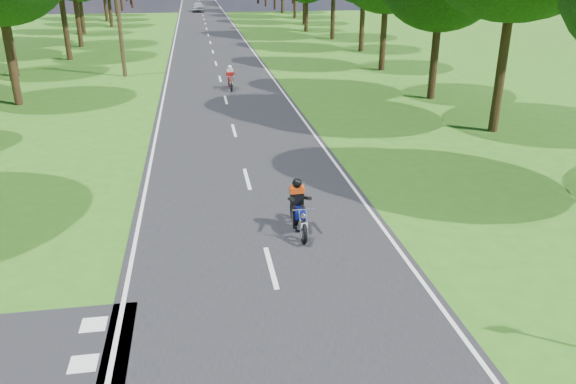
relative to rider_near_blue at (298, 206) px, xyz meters
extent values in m
plane|color=#2B6116|center=(-0.99, -3.83, -0.74)|extent=(160.00, 160.00, 0.00)
cube|color=black|center=(-0.99, 46.17, -0.73)|extent=(7.00, 140.00, 0.02)
cube|color=silver|center=(-0.99, -1.83, -0.72)|extent=(0.12, 2.00, 0.01)
cube|color=silver|center=(-0.99, 4.17, -0.72)|extent=(0.12, 2.00, 0.01)
cube|color=silver|center=(-0.99, 10.17, -0.72)|extent=(0.12, 2.00, 0.01)
cube|color=silver|center=(-0.99, 16.17, -0.72)|extent=(0.12, 2.00, 0.01)
cube|color=silver|center=(-0.99, 22.17, -0.72)|extent=(0.12, 2.00, 0.01)
cube|color=silver|center=(-0.99, 28.17, -0.72)|extent=(0.12, 2.00, 0.01)
cube|color=silver|center=(-0.99, 34.17, -0.72)|extent=(0.12, 2.00, 0.01)
cube|color=silver|center=(-0.99, 40.17, -0.72)|extent=(0.12, 2.00, 0.01)
cube|color=silver|center=(-0.99, 46.17, -0.72)|extent=(0.12, 2.00, 0.01)
cube|color=silver|center=(-0.99, 52.17, -0.72)|extent=(0.12, 2.00, 0.01)
cube|color=silver|center=(-0.99, 58.17, -0.72)|extent=(0.12, 2.00, 0.01)
cube|color=silver|center=(-0.99, 64.17, -0.72)|extent=(0.12, 2.00, 0.01)
cube|color=silver|center=(-0.99, 70.17, -0.72)|extent=(0.12, 2.00, 0.01)
cube|color=silver|center=(-0.99, 76.17, -0.72)|extent=(0.12, 2.00, 0.01)
cube|color=silver|center=(-0.99, 82.17, -0.72)|extent=(0.12, 2.00, 0.01)
cube|color=silver|center=(-0.99, 88.17, -0.72)|extent=(0.12, 2.00, 0.01)
cube|color=silver|center=(-0.99, 94.17, -0.72)|extent=(0.12, 2.00, 0.01)
cube|color=silver|center=(-0.99, 100.17, -0.72)|extent=(0.12, 2.00, 0.01)
cube|color=silver|center=(-0.99, 106.17, -0.72)|extent=(0.12, 2.00, 0.01)
cube|color=silver|center=(-4.29, 46.17, -0.72)|extent=(0.10, 140.00, 0.01)
cube|color=silver|center=(2.31, 46.17, -0.72)|extent=(0.10, 140.00, 0.01)
cube|color=silver|center=(-4.79, -4.73, -0.72)|extent=(0.50, 0.50, 0.01)
cube|color=silver|center=(-4.79, -3.53, -0.72)|extent=(0.50, 0.50, 0.01)
cylinder|color=black|center=(-11.56, 16.93, 1.21)|extent=(0.40, 0.40, 3.91)
cylinder|color=black|center=(-13.92, 25.35, 1.15)|extent=(0.40, 0.40, 3.79)
cylinder|color=black|center=(-11.81, 31.77, 1.42)|extent=(0.40, 0.40, 4.32)
cylinder|color=black|center=(-12.25, 39.27, 1.46)|extent=(0.40, 0.40, 4.40)
cylinder|color=black|center=(-13.60, 48.95, 0.86)|extent=(0.40, 0.40, 3.20)
cylinder|color=black|center=(-11.74, 56.32, 0.87)|extent=(0.40, 0.40, 3.22)
cylinder|color=black|center=(-13.28, 64.08, 1.06)|extent=(0.40, 0.40, 3.61)
cylinder|color=black|center=(-12.93, 71.91, 0.59)|extent=(0.40, 0.40, 2.67)
cylinder|color=black|center=(-13.17, 81.07, 0.80)|extent=(0.40, 0.40, 3.09)
cylinder|color=black|center=(10.08, 8.37, 1.54)|extent=(0.40, 0.40, 4.56)
cylinder|color=black|center=(9.94, 14.86, 1.00)|extent=(0.40, 0.40, 3.49)
cylinder|color=black|center=(10.08, 23.75, 1.10)|extent=(0.40, 0.40, 3.69)
cylinder|color=black|center=(11.18, 32.59, 1.13)|extent=(0.40, 0.40, 3.74)
cylinder|color=black|center=(10.73, 40.89, 1.58)|extent=(0.40, 0.40, 4.64)
cylinder|color=black|center=(9.56, 48.09, 0.71)|extent=(0.40, 0.40, 2.91)
cylinder|color=black|center=(10.78, 55.57, 1.20)|extent=(0.40, 0.40, 3.88)
cylinder|color=black|center=(11.11, 64.04, 1.35)|extent=(0.40, 0.40, 4.18)
cylinder|color=#382616|center=(-6.99, 24.17, 3.26)|extent=(0.26, 0.26, 8.00)
imported|color=#A9AAB0|center=(-1.56, 77.29, 0.04)|extent=(1.89, 4.52, 1.53)
camera|label=1|loc=(-2.47, -13.40, 5.94)|focal=35.00mm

